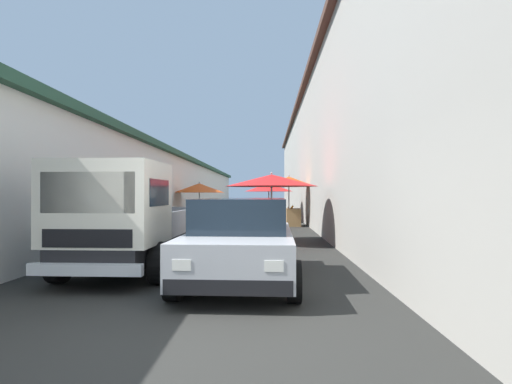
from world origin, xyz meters
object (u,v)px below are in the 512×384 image
Objects in this scene: fruit_stall_near_right at (290,189)px; hatchback_car at (242,239)px; vendor_by_crates at (161,215)px; fruit_stall_mid_lane at (272,187)px; delivery_truck at (125,220)px; fruit_stall_far_right at (200,192)px; fruit_stall_far_left at (269,191)px; plastic_stool at (263,239)px.

fruit_stall_near_right is 0.62× the size of hatchback_car.
vendor_by_crates reaches higher than hatchback_car.
hatchback_car is (-5.24, 0.58, -1.03)m from fruit_stall_mid_lane.
vendor_by_crates is (4.81, 0.67, -0.16)m from delivery_truck.
fruit_stall_far_right reaches higher than vendor_by_crates.
fruit_stall_far_right is at bearing 122.66° from fruit_stall_far_left.
fruit_stall_mid_lane reaches higher than fruit_stall_far_right.
fruit_stall_far_right is at bearing 26.30° from fruit_stall_mid_lane.
fruit_stall_near_right is 11.60m from hatchback_car.
fruit_stall_mid_lane is at bearing -153.70° from fruit_stall_far_right.
hatchback_car is (-11.45, 1.50, -1.05)m from fruit_stall_near_right.
fruit_stall_far_left is at bearing -57.34° from fruit_stall_far_right.
hatchback_car is at bearing -150.60° from vendor_by_crates.
fruit_stall_mid_lane reaches higher than vendor_by_crates.
plastic_stool is at bearing -5.18° from hatchback_car.
vendor_by_crates is (-6.27, 4.42, -0.91)m from fruit_stall_near_right.
fruit_stall_mid_lane is 1.87× the size of vendor_by_crates.
hatchback_car is 2.30m from delivery_truck.
delivery_truck is (-11.08, 3.75, -0.75)m from fruit_stall_near_right.
fruit_stall_far_left is 3.38m from fruit_stall_near_right.
delivery_truck is 3.21× the size of vendor_by_crates.
plastic_stool is at bearing 178.92° from fruit_stall_far_left.
fruit_stall_far_right is 5.79× the size of plastic_stool.
fruit_stall_far_right is 12.82m from hatchback_car.
plastic_stool is (-11.11, 0.21, -1.35)m from fruit_stall_far_left.
fruit_stall_far_left is 14.60m from delivery_truck.
fruit_stall_mid_lane is 1.19× the size of fruit_stall_near_right.
fruit_stall_near_right is 1.58× the size of vendor_by_crates.
vendor_by_crates is 3.55× the size of plastic_stool.
fruit_stall_mid_lane is 9.45m from fruit_stall_far_left.
hatchback_car is (-14.69, 0.53, -0.94)m from fruit_stall_far_left.
fruit_stall_far_left reaches higher than vendor_by_crates.
fruit_stall_mid_lane reaches higher than hatchback_car.
delivery_truck is 4.86m from vendor_by_crates.
delivery_truck is at bearing 149.87° from fruit_stall_mid_lane.
fruit_stall_far_left is 6.23× the size of plastic_stool.
hatchback_car is at bearing 172.54° from fruit_stall_near_right.
delivery_truck reaches higher than hatchback_car.
fruit_stall_far_left is at bearing -10.99° from delivery_truck.
fruit_stall_far_right is at bearing 77.58° from fruit_stall_near_right.
fruit_stall_far_left is 1.75× the size of vendor_by_crates.
fruit_stall_mid_lane reaches higher than delivery_truck.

